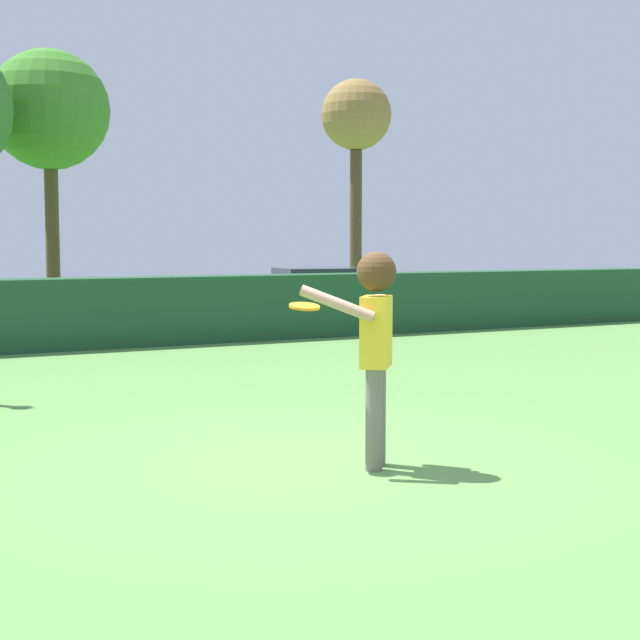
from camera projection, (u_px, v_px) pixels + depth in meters
The scene contains 7 objects.
ground_plane at pixel (322, 464), 7.72m from camera, with size 60.00×60.00×0.00m, color #5D8F47.
person at pixel (375, 332), 7.49m from camera, with size 0.84×0.46×1.78m.
frisbee at pixel (304, 306), 7.56m from camera, with size 0.26×0.26×0.06m.
hedge_row at pixel (72, 313), 16.08m from camera, with size 27.63×0.90×1.23m, color #204B2C.
parked_car_silver at pixel (324, 291), 22.10m from camera, with size 4.39×2.25×1.25m.
willow_tree at pixel (356, 122), 27.64m from camera, with size 2.12×2.12×6.76m.
oak_tree at pixel (49, 112), 22.23m from camera, with size 2.90×2.90×6.51m.
Camera 1 is at (-3.49, -6.74, 1.85)m, focal length 51.58 mm.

